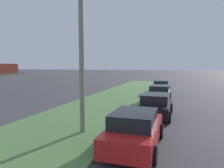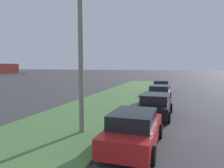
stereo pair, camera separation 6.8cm
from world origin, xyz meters
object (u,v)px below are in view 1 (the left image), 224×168
(parked_car_silver, at_px, (159,93))
(streetlight, at_px, (88,40))
(parked_car_black, at_px, (156,105))
(parked_car_blue, at_px, (161,87))
(parked_car_red, at_px, (135,129))

(parked_car_silver, bearing_deg, streetlight, 166.69)
(streetlight, bearing_deg, parked_car_silver, -13.09)
(parked_car_silver, xyz_separation_m, streetlight, (-10.50, 2.44, 3.67))
(parked_car_black, distance_m, parked_car_blue, 12.26)
(parked_car_black, relative_size, parked_car_silver, 1.01)
(parked_car_silver, height_order, streetlight, streetlight)
(parked_car_blue, bearing_deg, parked_car_black, -178.41)
(parked_car_black, relative_size, parked_car_blue, 1.00)
(parked_car_black, relative_size, streetlight, 0.58)
(parked_car_red, bearing_deg, parked_car_blue, 1.14)
(parked_car_blue, bearing_deg, parked_car_red, 179.88)
(parked_car_black, bearing_deg, parked_car_silver, 2.96)
(parked_car_black, xyz_separation_m, streetlight, (-4.61, 2.64, 3.67))
(parked_car_red, height_order, parked_car_black, same)
(parked_car_black, bearing_deg, parked_car_red, 177.58)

